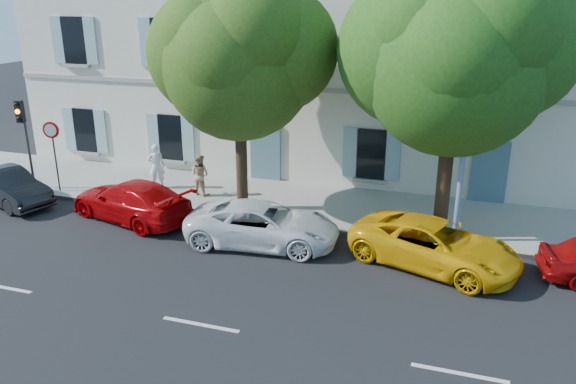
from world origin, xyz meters
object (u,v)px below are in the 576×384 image
(tree_right, at_px, (455,64))
(road_sign, at_px, (53,142))
(car_yellow_supercar, at_px, (435,245))
(pedestrian_a, at_px, (156,166))
(car_dark_sedan, at_px, (7,187))
(car_red_coupe, at_px, (131,200))
(traffic_light, at_px, (23,126))
(car_white_coupe, at_px, (263,224))
(tree_left, at_px, (239,64))
(street_lamp, at_px, (471,88))
(pedestrian_b, at_px, (200,175))

(tree_right, xyz_separation_m, road_sign, (-14.58, -0.20, -3.44))
(car_yellow_supercar, bearing_deg, pedestrian_a, 91.92)
(car_dark_sedan, height_order, car_red_coupe, car_red_coupe)
(car_dark_sedan, xyz_separation_m, traffic_light, (-0.08, 1.34, 2.05))
(car_white_coupe, xyz_separation_m, car_yellow_supercar, (5.26, 0.09, 0.01))
(car_red_coupe, bearing_deg, car_yellow_supercar, 103.77)
(car_white_coupe, relative_size, car_yellow_supercar, 0.98)
(tree_left, height_order, street_lamp, street_lamp)
(car_red_coupe, xyz_separation_m, pedestrian_b, (1.34, 2.71, 0.25))
(traffic_light, relative_size, pedestrian_a, 1.99)
(road_sign, bearing_deg, car_red_coupe, -18.04)
(traffic_light, bearing_deg, pedestrian_a, 20.01)
(car_yellow_supercar, xyz_separation_m, street_lamp, (0.52, 1.55, 4.32))
(car_dark_sedan, distance_m, pedestrian_a, 5.52)
(car_white_coupe, height_order, tree_right, tree_right)
(car_dark_sedan, height_order, pedestrian_a, pedestrian_a)
(traffic_light, bearing_deg, car_white_coupe, -9.62)
(street_lamp, distance_m, pedestrian_b, 10.51)
(car_white_coupe, bearing_deg, pedestrian_b, 43.73)
(car_dark_sedan, bearing_deg, tree_left, -59.75)
(car_white_coupe, distance_m, car_yellow_supercar, 5.26)
(car_yellow_supercar, bearing_deg, tree_right, 18.12)
(tree_right, relative_size, street_lamp, 0.99)
(car_yellow_supercar, height_order, tree_left, tree_left)
(car_dark_sedan, xyz_separation_m, pedestrian_b, (6.61, 2.81, 0.28))
(tree_left, bearing_deg, pedestrian_b, 157.08)
(traffic_light, bearing_deg, car_red_coupe, -13.01)
(car_red_coupe, height_order, pedestrian_b, pedestrian_b)
(car_red_coupe, relative_size, car_white_coupe, 1.00)
(car_dark_sedan, relative_size, pedestrian_b, 2.55)
(car_yellow_supercar, relative_size, traffic_light, 1.38)
(car_red_coupe, bearing_deg, car_white_coupe, 100.24)
(car_yellow_supercar, relative_size, tree_left, 0.61)
(traffic_light, height_order, road_sign, traffic_light)
(tree_right, relative_size, pedestrian_a, 4.76)
(car_red_coupe, bearing_deg, tree_right, 114.76)
(car_white_coupe, distance_m, pedestrian_b, 4.99)
(car_yellow_supercar, bearing_deg, traffic_light, 102.84)
(car_red_coupe, height_order, street_lamp, street_lamp)
(car_dark_sedan, height_order, car_yellow_supercar, car_yellow_supercar)
(car_white_coupe, relative_size, pedestrian_a, 2.70)
(car_yellow_supercar, relative_size, road_sign, 1.76)
(tree_left, height_order, traffic_light, tree_left)
(pedestrian_b, bearing_deg, car_yellow_supercar, 170.10)
(car_white_coupe, xyz_separation_m, pedestrian_b, (-3.77, 3.25, 0.28))
(street_lamp, bearing_deg, traffic_light, 179.51)
(car_white_coupe, bearing_deg, tree_left, 29.56)
(car_red_coupe, height_order, car_yellow_supercar, car_red_coupe)
(tree_right, height_order, traffic_light, tree_right)
(car_dark_sedan, height_order, road_sign, road_sign)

